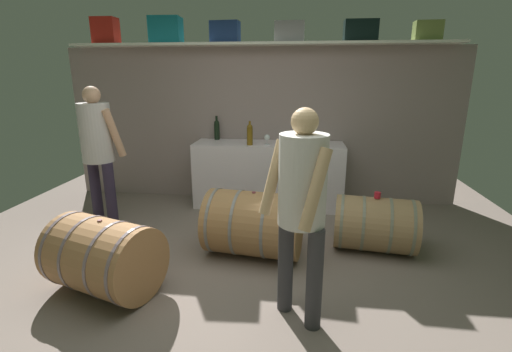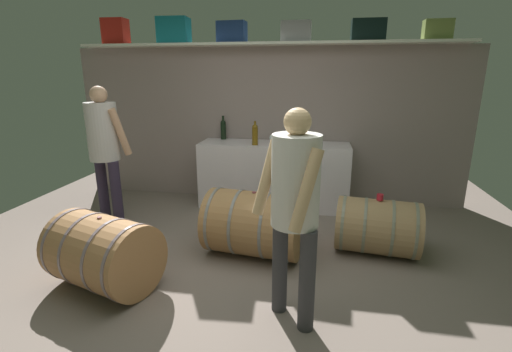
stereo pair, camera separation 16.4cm
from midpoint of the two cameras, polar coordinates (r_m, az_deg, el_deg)
name	(u,v)px [view 2 (the right image)]	position (r m, az deg, el deg)	size (l,w,h in m)	color
ground_plane	(241,255)	(3.73, -1.04, -12.25)	(6.56, 7.94, 0.02)	gray
back_wall_panel	(267,126)	(5.10, 2.59, 7.89)	(5.36, 0.10, 2.09)	gray
high_shelf_board	(266,44)	(4.92, 2.53, 20.00)	(4.93, 0.40, 0.03)	white
toolcase_red	(116,32)	(5.57, -20.35, 20.48)	(0.31, 0.22, 0.33)	red
toolcase_teal	(174,31)	(5.23, -11.82, 21.43)	(0.39, 0.29, 0.33)	#147487
toolcase_navy	(232,32)	(5.01, -2.81, 21.62)	(0.36, 0.20, 0.26)	navy
toolcase_grey	(296,32)	(4.90, 7.35, 21.55)	(0.37, 0.23, 0.25)	gray
toolcase_black	(368,30)	(4.94, 18.17, 20.93)	(0.40, 0.25, 0.25)	black
toolcase_olive	(437,30)	(5.10, 27.49, 19.69)	(0.31, 0.21, 0.23)	olive
work_cabinet	(274,175)	(4.89, 3.77, 0.15)	(1.97, 0.55, 0.86)	white
wine_bottle_amber	(255,134)	(4.65, 0.86, 6.60)	(0.08, 0.08, 0.31)	brown
wine_bottle_dark	(223,129)	(5.08, -4.23, 7.38)	(0.08, 0.08, 0.33)	black
wine_glass	(272,138)	(4.68, 3.58, 5.98)	(0.08, 0.08, 0.13)	white
wine_barrel_near	(378,227)	(3.86, 19.73, -7.50)	(0.85, 0.65, 0.56)	#9E7C52
wine_barrel_far	(104,253)	(3.29, -21.46, -11.14)	(0.99, 0.85, 0.63)	#A77447
wine_barrel_flank	(254,224)	(3.60, 1.02, -7.48)	(0.99, 0.76, 0.65)	#9D7144
tasting_cup	(380,197)	(3.75, 20.09, -3.15)	(0.06, 0.06, 0.06)	red
winemaker_pouring	(104,142)	(4.47, -21.75, 4.99)	(0.52, 0.46, 1.62)	#2F273C
visitor_tasting	(295,197)	(2.45, 7.99, -3.36)	(0.50, 0.49, 1.54)	#343437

